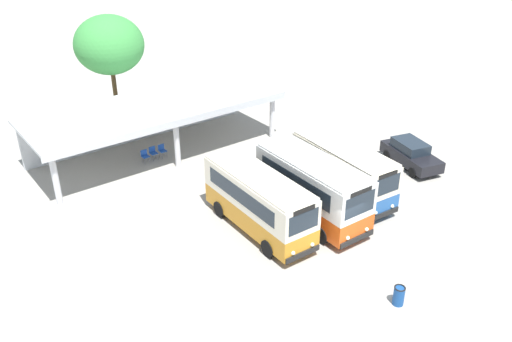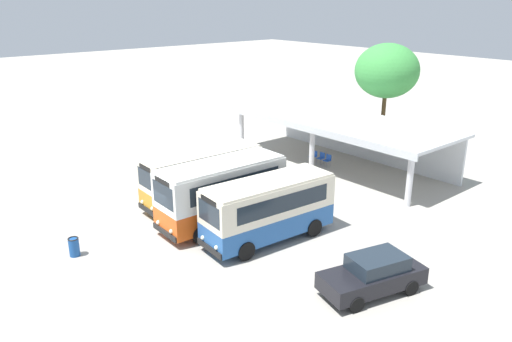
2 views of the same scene
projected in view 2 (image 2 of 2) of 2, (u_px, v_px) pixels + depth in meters
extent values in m
plane|color=#A39E93|center=(138.00, 241.00, 24.44)|extent=(180.00, 180.00, 0.00)
cylinder|color=black|center=(179.00, 211.00, 26.79)|extent=(0.25, 0.91, 0.90)
cylinder|color=black|center=(161.00, 200.00, 28.27)|extent=(0.25, 0.91, 0.90)
cylinder|color=black|center=(244.00, 193.00, 29.35)|extent=(0.25, 0.91, 0.90)
cylinder|color=black|center=(224.00, 183.00, 30.83)|extent=(0.25, 0.91, 0.90)
cube|color=orange|center=(203.00, 188.00, 28.65)|extent=(2.32, 7.10, 1.10)
cube|color=beige|center=(202.00, 167.00, 28.22)|extent=(2.32, 7.10, 1.55)
cube|color=beige|center=(202.00, 153.00, 27.94)|extent=(2.25, 6.88, 0.12)
cube|color=black|center=(148.00, 210.00, 26.70)|extent=(2.00, 0.16, 0.28)
cube|color=#1E2833|center=(146.00, 179.00, 26.14)|extent=(1.72, 0.10, 1.01)
cube|color=black|center=(145.00, 168.00, 25.94)|extent=(1.26, 0.09, 0.24)
cube|color=#1E2833|center=(214.00, 170.00, 27.49)|extent=(0.21, 5.63, 0.85)
cube|color=#1E2833|center=(194.00, 161.00, 29.03)|extent=(0.21, 5.63, 0.85)
sphere|color=#EAEACC|center=(152.00, 208.00, 26.18)|extent=(0.20, 0.20, 0.20)
sphere|color=#EAEACC|center=(142.00, 202.00, 27.03)|extent=(0.20, 0.20, 0.20)
cylinder|color=black|center=(200.00, 234.00, 24.16)|extent=(0.24, 0.91, 0.90)
cylinder|color=black|center=(177.00, 219.00, 25.80)|extent=(0.24, 0.91, 0.90)
cylinder|color=black|center=(267.00, 212.00, 26.65)|extent=(0.24, 0.91, 0.90)
cylinder|color=black|center=(242.00, 200.00, 28.29)|extent=(0.24, 0.91, 0.90)
cube|color=#D14C14|center=(222.00, 207.00, 26.06)|extent=(2.51, 6.86, 1.17)
cube|color=silver|center=(222.00, 181.00, 25.58)|extent=(2.51, 6.86, 1.73)
cube|color=silver|center=(221.00, 164.00, 25.28)|extent=(2.43, 6.65, 0.12)
cube|color=black|center=(165.00, 233.00, 24.18)|extent=(2.21, 0.16, 0.28)
cube|color=#1E2833|center=(163.00, 195.00, 23.57)|extent=(1.91, 0.10, 1.12)
cube|color=black|center=(162.00, 181.00, 23.34)|extent=(1.40, 0.09, 0.24)
cube|color=#1E2833|center=(237.00, 186.00, 24.78)|extent=(0.19, 5.44, 0.95)
cube|color=#1E2833|center=(211.00, 174.00, 26.48)|extent=(0.19, 5.44, 0.95)
sphere|color=#EAEACC|center=(171.00, 231.00, 23.61)|extent=(0.20, 0.20, 0.20)
sphere|color=#EAEACC|center=(158.00, 222.00, 24.56)|extent=(0.20, 0.20, 0.20)
cylinder|color=black|center=(246.00, 251.00, 22.57)|extent=(0.29, 0.91, 0.90)
cylinder|color=black|center=(221.00, 234.00, 24.17)|extent=(0.29, 0.91, 0.90)
cylinder|color=black|center=(314.00, 228.00, 24.86)|extent=(0.29, 0.91, 0.90)
cylinder|color=black|center=(287.00, 214.00, 26.46)|extent=(0.29, 0.91, 0.90)
cube|color=#23569E|center=(268.00, 222.00, 24.36)|extent=(2.68, 6.81, 1.06)
cube|color=beige|center=(269.00, 198.00, 23.94)|extent=(2.68, 6.81, 1.53)
cube|color=beige|center=(269.00, 182.00, 23.67)|extent=(2.60, 6.61, 0.12)
cube|color=black|center=(209.00, 249.00, 22.63)|extent=(2.08, 0.26, 0.28)
cube|color=#1E2833|center=(209.00, 213.00, 22.08)|extent=(1.79, 0.19, 0.99)
cube|color=black|center=(209.00, 201.00, 21.89)|extent=(1.31, 0.15, 0.24)
cube|color=#1E2833|center=(284.00, 204.00, 23.15)|extent=(0.44, 5.32, 0.84)
cube|color=#1E2833|center=(257.00, 190.00, 24.80)|extent=(0.44, 5.32, 0.84)
sphere|color=#EAEACC|center=(216.00, 248.00, 22.07)|extent=(0.20, 0.20, 0.20)
sphere|color=#EAEACC|center=(203.00, 238.00, 22.99)|extent=(0.20, 0.20, 0.20)
cylinder|color=black|center=(357.00, 305.00, 18.85)|extent=(0.34, 0.66, 0.64)
cylinder|color=black|center=(332.00, 283.00, 20.26)|extent=(0.34, 0.66, 0.64)
cylinder|color=black|center=(411.00, 288.00, 19.94)|extent=(0.34, 0.66, 0.64)
cylinder|color=black|center=(384.00, 269.00, 21.35)|extent=(0.34, 0.66, 0.64)
cube|color=black|center=(372.00, 278.00, 19.98)|extent=(2.79, 4.60, 0.70)
cube|color=#1E2833|center=(377.00, 262.00, 19.86)|extent=(2.01, 2.54, 0.60)
cylinder|color=silver|center=(242.00, 129.00, 39.05)|extent=(0.36, 0.36, 3.20)
cylinder|color=silver|center=(312.00, 150.00, 33.57)|extent=(0.36, 0.36, 3.20)
cylinder|color=silver|center=(410.00, 180.00, 28.10)|extent=(0.36, 0.36, 3.20)
cube|color=silver|center=(362.00, 137.00, 36.82)|extent=(15.99, 0.20, 3.20)
cube|color=silver|center=(338.00, 120.00, 34.58)|extent=(16.49, 6.23, 0.20)
cube|color=silver|center=(307.00, 130.00, 32.79)|extent=(16.49, 0.10, 0.28)
cylinder|color=slate|center=(313.00, 161.00, 35.84)|extent=(0.03, 0.03, 0.44)
cylinder|color=slate|center=(309.00, 160.00, 36.08)|extent=(0.03, 0.03, 0.44)
cylinder|color=slate|center=(316.00, 160.00, 36.06)|extent=(0.03, 0.03, 0.44)
cylinder|color=slate|center=(313.00, 159.00, 36.31)|extent=(0.03, 0.03, 0.44)
cube|color=#1E4CB2|center=(313.00, 157.00, 35.99)|extent=(0.45, 0.45, 0.04)
cube|color=#1E4CB2|center=(315.00, 153.00, 36.05)|extent=(0.44, 0.05, 0.40)
cylinder|color=slate|center=(321.00, 163.00, 35.45)|extent=(0.03, 0.03, 0.44)
cylinder|color=slate|center=(317.00, 161.00, 35.69)|extent=(0.03, 0.03, 0.44)
cylinder|color=slate|center=(324.00, 161.00, 35.67)|extent=(0.03, 0.03, 0.44)
cylinder|color=slate|center=(320.00, 160.00, 35.92)|extent=(0.03, 0.03, 0.44)
cube|color=#1E4CB2|center=(320.00, 158.00, 35.60)|extent=(0.45, 0.45, 0.04)
cube|color=#1E4CB2|center=(322.00, 155.00, 35.66)|extent=(0.44, 0.05, 0.40)
cylinder|color=slate|center=(327.00, 165.00, 34.96)|extent=(0.03, 0.03, 0.44)
cylinder|color=slate|center=(323.00, 164.00, 35.21)|extent=(0.03, 0.03, 0.44)
cylinder|color=slate|center=(330.00, 164.00, 35.18)|extent=(0.03, 0.03, 0.44)
cylinder|color=slate|center=(326.00, 163.00, 35.43)|extent=(0.03, 0.03, 0.44)
cube|color=#1E4CB2|center=(327.00, 160.00, 35.12)|extent=(0.45, 0.45, 0.04)
cube|color=#1E4CB2|center=(329.00, 157.00, 35.18)|extent=(0.44, 0.05, 0.40)
cylinder|color=brown|center=(382.00, 122.00, 38.60)|extent=(0.32, 0.32, 4.34)
ellipsoid|color=green|center=(387.00, 71.00, 37.30)|extent=(4.79, 4.79, 4.07)
cylinder|color=#19478C|center=(74.00, 247.00, 22.96)|extent=(0.48, 0.48, 0.85)
torus|color=black|center=(73.00, 239.00, 22.81)|extent=(0.49, 0.49, 0.06)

